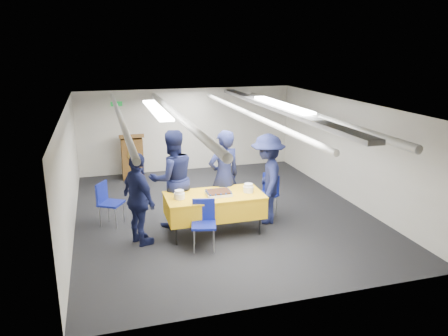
{
  "coord_description": "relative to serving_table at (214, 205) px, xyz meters",
  "views": [
    {
      "loc": [
        -2.39,
        -8.39,
        3.5
      ],
      "look_at": [
        -0.01,
        -0.2,
        1.05
      ],
      "focal_mm": 35.0,
      "sensor_mm": 36.0,
      "label": 1
    }
  ],
  "objects": [
    {
      "name": "plate_stack_left",
      "position": [
        -0.67,
        -0.05,
        0.29
      ],
      "size": [
        0.2,
        0.2,
        0.16
      ],
      "color": "white",
      "rests_on": "serving_table"
    },
    {
      "name": "sailor_c",
      "position": [
        -1.4,
        -0.09,
        0.29
      ],
      "size": [
        0.77,
        1.07,
        1.69
      ],
      "primitive_type": "imported",
      "rotation": [
        0.0,
        0.0,
        1.97
      ],
      "color": "black",
      "rests_on": "ground"
    },
    {
      "name": "sailor_d",
      "position": [
        1.15,
        0.23,
        0.34
      ],
      "size": [
        1.02,
        1.32,
        1.81
      ],
      "primitive_type": "imported",
      "rotation": [
        0.0,
        0.0,
        -1.91
      ],
      "color": "black",
      "rests_on": "ground"
    },
    {
      "name": "plate_stack_right",
      "position": [
        0.66,
        -0.05,
        0.29
      ],
      "size": [
        0.2,
        0.2,
        0.17
      ],
      "color": "white",
      "rests_on": "serving_table"
    },
    {
      "name": "serving_table",
      "position": [
        0.0,
        0.0,
        0.0
      ],
      "size": [
        1.83,
        0.91,
        0.77
      ],
      "color": "black",
      "rests_on": "ground"
    },
    {
      "name": "sheet_cake",
      "position": [
        0.07,
        -0.05,
        0.25
      ],
      "size": [
        0.47,
        0.36,
        0.08
      ],
      "color": "white",
      "rests_on": "serving_table"
    },
    {
      "name": "chair_near",
      "position": [
        -0.34,
        -0.54,
        -0.03
      ],
      "size": [
        0.51,
        0.51,
        0.87
      ],
      "color": "gray",
      "rests_on": "ground"
    },
    {
      "name": "sailor_b",
      "position": [
        -0.68,
        0.59,
        0.4
      ],
      "size": [
        1.04,
        0.87,
        1.92
      ],
      "primitive_type": "imported",
      "rotation": [
        0.0,
        0.0,
        3.31
      ],
      "color": "black",
      "rests_on": "ground"
    },
    {
      "name": "podium",
      "position": [
        -1.19,
        3.98,
        0.05
      ],
      "size": [
        0.62,
        0.53,
        1.25
      ],
      "color": "brown",
      "rests_on": "ground"
    },
    {
      "name": "chair_left",
      "position": [
        -1.94,
        0.97,
        -0.03
      ],
      "size": [
        0.57,
        0.57,
        0.87
      ],
      "color": "gray",
      "rests_on": "ground"
    },
    {
      "name": "chair_right",
      "position": [
        1.31,
        0.56,
        -0.03
      ],
      "size": [
        0.58,
        0.58,
        0.87
      ],
      "color": "gray",
      "rests_on": "ground"
    },
    {
      "name": "sailor_a",
      "position": [
        0.34,
        0.53,
        0.38
      ],
      "size": [
        0.77,
        0.6,
        1.88
      ],
      "primitive_type": "imported",
      "rotation": [
        0.0,
        0.0,
        3.38
      ],
      "color": "black",
      "rests_on": "ground"
    },
    {
      "name": "ground",
      "position": [
        0.41,
        0.94,
        -0.56
      ],
      "size": [
        7.0,
        7.0,
        0.0
      ],
      "primitive_type": "plane",
      "color": "black",
      "rests_on": "ground"
    },
    {
      "name": "room_shell",
      "position": [
        0.5,
        1.34,
        1.25
      ],
      "size": [
        6.0,
        7.0,
        2.3
      ],
      "color": "beige",
      "rests_on": "ground"
    }
  ]
}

